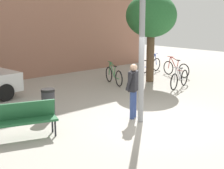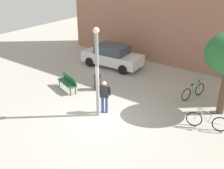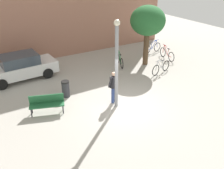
{
  "view_description": "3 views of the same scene",
  "coord_description": "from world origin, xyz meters",
  "px_view_note": "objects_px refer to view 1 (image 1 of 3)",
  "views": [
    {
      "loc": [
        -7.34,
        -6.2,
        3.17
      ],
      "look_at": [
        -0.81,
        0.84,
        1.09
      ],
      "focal_mm": 53.68,
      "sensor_mm": 36.0,
      "label": 1
    },
    {
      "loc": [
        6.67,
        -8.29,
        6.76
      ],
      "look_at": [
        -0.01,
        0.93,
        1.42
      ],
      "focal_mm": 42.35,
      "sensor_mm": 36.0,
      "label": 2
    },
    {
      "loc": [
        -5.92,
        -8.8,
        6.49
      ],
      "look_at": [
        -0.52,
        0.17,
        1.25
      ],
      "focal_mm": 39.67,
      "sensor_mm": 36.0,
      "label": 3
    }
  ],
  "objects_px": {
    "lamppost": "(142,42)",
    "park_bench": "(25,117)",
    "bicycle_red": "(176,69)",
    "trash_bin": "(48,103)",
    "plaza_tree": "(151,17)",
    "bicycle_green": "(114,76)",
    "bicycle_blue": "(151,65)",
    "person_by_lamppost": "(133,87)",
    "bicycle_silver": "(179,79)"
  },
  "relations": [
    {
      "from": "park_bench",
      "to": "plaza_tree",
      "type": "relative_size",
      "value": 0.42
    },
    {
      "from": "lamppost",
      "to": "bicycle_silver",
      "type": "bearing_deg",
      "value": 22.93
    },
    {
      "from": "bicycle_green",
      "to": "lamppost",
      "type": "bearing_deg",
      "value": -124.62
    },
    {
      "from": "bicycle_silver",
      "to": "plaza_tree",
      "type": "bearing_deg",
      "value": 86.23
    },
    {
      "from": "lamppost",
      "to": "bicycle_blue",
      "type": "height_order",
      "value": "lamppost"
    },
    {
      "from": "bicycle_green",
      "to": "bicycle_red",
      "type": "relative_size",
      "value": 0.96
    },
    {
      "from": "plaza_tree",
      "to": "person_by_lamppost",
      "type": "bearing_deg",
      "value": -144.38
    },
    {
      "from": "bicycle_green",
      "to": "trash_bin",
      "type": "relative_size",
      "value": 1.92
    },
    {
      "from": "trash_bin",
      "to": "lamppost",
      "type": "bearing_deg",
      "value": -50.66
    },
    {
      "from": "plaza_tree",
      "to": "bicycle_silver",
      "type": "xyz_separation_m",
      "value": [
        -0.12,
        -1.75,
        -2.6
      ]
    },
    {
      "from": "bicycle_green",
      "to": "trash_bin",
      "type": "height_order",
      "value": "bicycle_green"
    },
    {
      "from": "bicycle_green",
      "to": "bicycle_red",
      "type": "xyz_separation_m",
      "value": [
        3.62,
        -0.74,
        0.0
      ]
    },
    {
      "from": "bicycle_silver",
      "to": "lamppost",
      "type": "bearing_deg",
      "value": -157.07
    },
    {
      "from": "lamppost",
      "to": "person_by_lamppost",
      "type": "bearing_deg",
      "value": 77.19
    },
    {
      "from": "bicycle_green",
      "to": "bicycle_blue",
      "type": "height_order",
      "value": "same"
    },
    {
      "from": "lamppost",
      "to": "park_bench",
      "type": "distance_m",
      "value": 3.79
    },
    {
      "from": "person_by_lamppost",
      "to": "bicycle_red",
      "type": "bearing_deg",
      "value": 26.47
    },
    {
      "from": "park_bench",
      "to": "bicycle_red",
      "type": "bearing_deg",
      "value": 14.35
    },
    {
      "from": "park_bench",
      "to": "bicycle_blue",
      "type": "bearing_deg",
      "value": 23.05
    },
    {
      "from": "plaza_tree",
      "to": "lamppost",
      "type": "bearing_deg",
      "value": -141.81
    },
    {
      "from": "plaza_tree",
      "to": "bicycle_red",
      "type": "height_order",
      "value": "plaza_tree"
    },
    {
      "from": "plaza_tree",
      "to": "bicycle_red",
      "type": "bearing_deg",
      "value": -0.61
    },
    {
      "from": "park_bench",
      "to": "bicycle_blue",
      "type": "distance_m",
      "value": 10.62
    },
    {
      "from": "person_by_lamppost",
      "to": "bicycle_green",
      "type": "distance_m",
      "value": 5.01
    },
    {
      "from": "plaza_tree",
      "to": "bicycle_red",
      "type": "xyz_separation_m",
      "value": [
        1.97,
        -0.02,
        -2.6
      ]
    },
    {
      "from": "bicycle_green",
      "to": "trash_bin",
      "type": "xyz_separation_m",
      "value": [
        -4.83,
        -2.23,
        0.07
      ]
    },
    {
      "from": "bicycle_silver",
      "to": "bicycle_blue",
      "type": "bearing_deg",
      "value": 58.42
    },
    {
      "from": "lamppost",
      "to": "bicycle_red",
      "type": "xyz_separation_m",
      "value": [
        6.66,
        3.67,
        -1.98
      ]
    },
    {
      "from": "plaza_tree",
      "to": "bicycle_green",
      "type": "xyz_separation_m",
      "value": [
        -1.65,
        0.72,
        -2.6
      ]
    },
    {
      "from": "lamppost",
      "to": "plaza_tree",
      "type": "distance_m",
      "value": 5.99
    },
    {
      "from": "lamppost",
      "to": "bicycle_green",
      "type": "xyz_separation_m",
      "value": [
        3.04,
        4.4,
        -1.98
      ]
    },
    {
      "from": "lamppost",
      "to": "plaza_tree",
      "type": "bearing_deg",
      "value": 38.19
    },
    {
      "from": "bicycle_green",
      "to": "trash_bin",
      "type": "bearing_deg",
      "value": -155.24
    },
    {
      "from": "trash_bin",
      "to": "bicycle_green",
      "type": "bearing_deg",
      "value": 24.76
    },
    {
      "from": "bicycle_red",
      "to": "bicycle_blue",
      "type": "xyz_separation_m",
      "value": [
        -0.01,
        1.66,
        0.0
      ]
    },
    {
      "from": "park_bench",
      "to": "bicycle_red",
      "type": "distance_m",
      "value": 10.1
    },
    {
      "from": "bicycle_red",
      "to": "bicycle_blue",
      "type": "height_order",
      "value": "same"
    },
    {
      "from": "bicycle_silver",
      "to": "bicycle_green",
      "type": "bearing_deg",
      "value": 121.76
    },
    {
      "from": "bicycle_red",
      "to": "plaza_tree",
      "type": "bearing_deg",
      "value": 179.39
    },
    {
      "from": "plaza_tree",
      "to": "bicycle_green",
      "type": "height_order",
      "value": "plaza_tree"
    },
    {
      "from": "bicycle_red",
      "to": "trash_bin",
      "type": "distance_m",
      "value": 8.58
    },
    {
      "from": "bicycle_blue",
      "to": "lamppost",
      "type": "bearing_deg",
      "value": -141.34
    },
    {
      "from": "park_bench",
      "to": "plaza_tree",
      "type": "bearing_deg",
      "value": 17.91
    },
    {
      "from": "lamppost",
      "to": "bicycle_red",
      "type": "height_order",
      "value": "lamppost"
    },
    {
      "from": "lamppost",
      "to": "trash_bin",
      "type": "relative_size",
      "value": 4.74
    },
    {
      "from": "park_bench",
      "to": "bicycle_green",
      "type": "bearing_deg",
      "value": 27.74
    },
    {
      "from": "trash_bin",
      "to": "person_by_lamppost",
      "type": "bearing_deg",
      "value": -43.59
    },
    {
      "from": "bicycle_silver",
      "to": "bicycle_green",
      "type": "relative_size",
      "value": 1.03
    },
    {
      "from": "plaza_tree",
      "to": "trash_bin",
      "type": "distance_m",
      "value": 7.11
    },
    {
      "from": "bicycle_green",
      "to": "plaza_tree",
      "type": "bearing_deg",
      "value": -23.57
    }
  ]
}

